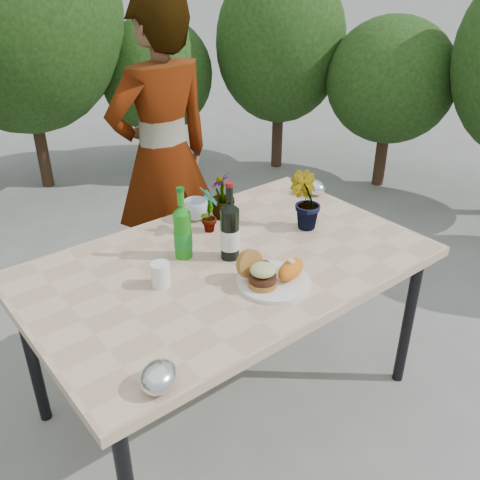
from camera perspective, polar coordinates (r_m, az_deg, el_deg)
ground at (r=2.63m, az=-1.14°, el=-16.35°), size 80.00×80.00×0.00m
patio_table at (r=2.19m, az=-1.31°, el=-3.50°), size 1.60×1.00×0.75m
shrub_hedge at (r=3.52m, az=-20.00°, el=16.00°), size 6.93×5.21×2.37m
dinner_plate at (r=2.02m, az=3.60°, el=-4.47°), size 0.28×0.28×0.01m
burger_stack at (r=1.97m, az=2.09°, el=-3.50°), size 0.11×0.16×0.11m
sweet_potato at (r=2.02m, az=5.45°, el=-3.13°), size 0.17×0.12×0.06m
grilled_veg at (r=2.07m, az=2.26°, el=-2.74°), size 0.08×0.05×0.03m
wine_bottle at (r=2.12m, az=-1.09°, el=0.97°), size 0.08×0.08×0.33m
sparkling_water at (r=2.15m, az=-6.13°, el=0.84°), size 0.07×0.07×0.30m
plastic_cup at (r=2.00m, az=-8.48°, el=-3.66°), size 0.07×0.07×0.09m
seedling_left at (r=2.33m, az=-3.32°, el=3.25°), size 0.13×0.14×0.21m
seedling_mid at (r=2.37m, az=6.94°, el=4.15°), size 0.16×0.18×0.26m
seedling_right at (r=2.46m, az=-1.91°, el=4.79°), size 0.17×0.17×0.22m
blue_bowl at (r=2.47m, az=-4.74°, el=3.23°), size 0.13×0.13×0.09m
foil_packet_left at (r=1.59m, az=-8.66°, el=-14.22°), size 0.17×0.16×0.08m
foil_packet_right at (r=2.75m, az=7.81°, el=5.61°), size 0.13×0.15×0.08m
person at (r=2.95m, az=-8.19°, el=8.59°), size 0.63×0.42×1.71m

